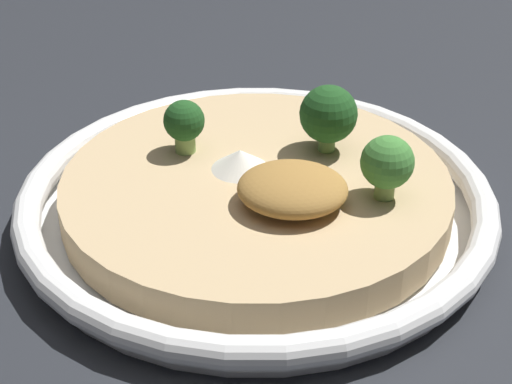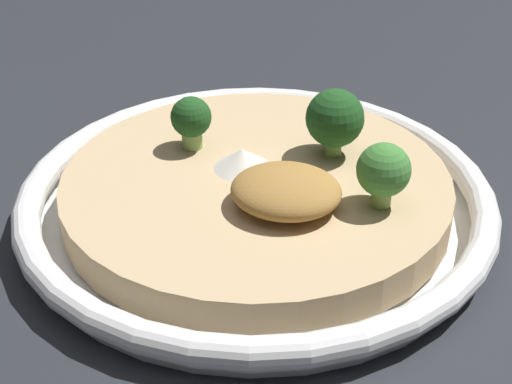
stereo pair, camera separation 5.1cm
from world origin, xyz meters
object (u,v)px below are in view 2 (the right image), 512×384
Objects in this scene: broccoli_right at (191,120)px; broccoli_left at (383,172)px; risotto_bowl at (256,197)px; broccoli_front_left at (335,119)px.

broccoli_left is at bearing 161.07° from broccoli_right.
broccoli_left reaches higher than risotto_bowl.
broccoli_front_left is at bearing -173.37° from broccoli_right.
broccoli_front_left is (-0.04, -0.04, 0.04)m from risotto_bowl.
broccoli_right is (0.05, -0.03, 0.04)m from risotto_bowl.
broccoli_right is (0.13, -0.05, -0.00)m from broccoli_left.
broccoli_right reaches higher than risotto_bowl.
broccoli_left is 0.88× the size of broccoli_front_left.
broccoli_front_left is (0.04, -0.06, 0.00)m from broccoli_left.
broccoli_left is at bearing 123.01° from broccoli_front_left.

